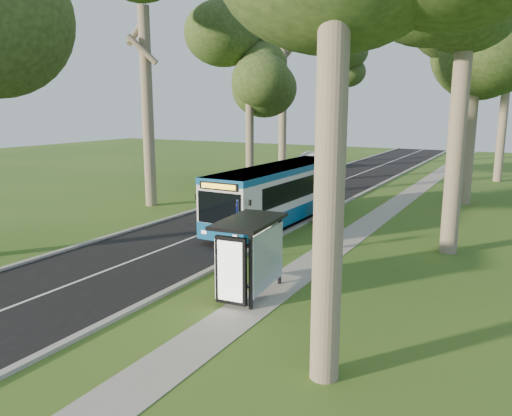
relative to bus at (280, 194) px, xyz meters
The scene contains 18 objects.
ground 7.72m from the bus, 80.85° to the right, with size 120.00×120.00×0.00m, color #2F5A1C.
road 3.78m from the bus, 132.14° to the left, with size 7.00×100.00×0.02m, color black.
kerb_east 3.20m from the bus, 64.71° to the left, with size 0.25×100.00×0.12m, color #9E9B93.
kerb_west 6.52m from the bus, 156.34° to the left, with size 0.25×100.00×0.12m, color #9E9B93.
centre_line 3.77m from the bus, 132.14° to the left, with size 0.12×100.00×0.01m, color white.
footpath 5.16m from the bus, 31.17° to the left, with size 1.50×100.00×0.02m, color gray.
bus is the anchor object (origin of this frame).
bus_stop_sign 7.08m from the bus, 77.77° to the right, with size 0.17×0.34×2.53m.
bus_shelter 10.79m from the bus, 69.65° to the right, with size 1.86×3.09×2.54m.
litter_bin 2.32m from the bus, 29.80° to the left, with size 0.62×0.62×1.09m.
car_white 19.34m from the bus, 113.99° to the left, with size 1.71×4.25×1.45m, color silver.
car_silver 24.29m from the bus, 108.60° to the left, with size 1.77×5.07×1.67m, color #B5B8BD.
tree_west_b 14.06m from the bus, behind, with size 5.20×5.20×16.38m.
tree_west_c 15.44m from the bus, 126.50° to the left, with size 5.20×5.20×13.14m.
tree_west_d 25.96m from the bus, 115.50° to the left, with size 5.20×5.20×19.07m.
tree_west_e 32.74m from the bus, 103.44° to the left, with size 5.20×5.20×14.66m.
tree_east_c 16.49m from the bus, 52.80° to the left, with size 5.20×5.20×15.45m.
tree_east_d 26.16m from the bus, 67.80° to the left, with size 5.20×5.20×15.07m.
Camera 1 is at (10.17, -15.94, 6.10)m, focal length 35.00 mm.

